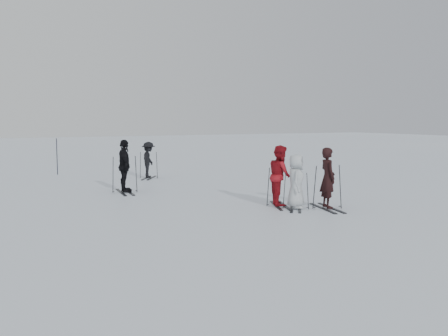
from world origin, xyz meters
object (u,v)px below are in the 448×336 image
skier_uphill_far (149,160)px  piste_marker (57,157)px  skier_near_dark (328,179)px  skier_red (281,176)px  skier_uphill_left (125,167)px  skier_grey (296,182)px

skier_uphill_far → piste_marker: 4.83m
skier_near_dark → piste_marker: skier_near_dark is taller
skier_near_dark → skier_uphill_far: bearing=27.1°
piste_marker → skier_red: bearing=-69.4°
skier_uphill_far → piste_marker: size_ratio=0.93×
piste_marker → skier_near_dark: bearing=-67.1°
skier_near_dark → skier_uphill_left: 7.42m
skier_near_dark → skier_uphill_far: size_ratio=1.11×
skier_near_dark → piste_marker: (-5.57, 13.19, -0.03)m
skier_near_dark → skier_grey: (-0.84, 0.43, -0.10)m
skier_uphill_left → piste_marker: size_ratio=1.09×
skier_grey → skier_uphill_far: skier_uphill_far is taller
skier_uphill_left → skier_uphill_far: bearing=-24.3°
skier_uphill_left → skier_uphill_far: 4.37m
skier_red → piste_marker: size_ratio=1.06×
skier_uphill_left → skier_grey: bearing=-141.1°
skier_near_dark → skier_uphill_far: skier_near_dark is taller
skier_near_dark → skier_grey: bearing=77.5°
skier_grey → piste_marker: bearing=56.6°
skier_near_dark → piste_marker: bearing=37.4°
skier_red → skier_near_dark: bearing=-113.5°
skier_red → skier_uphill_left: (-3.41, 4.96, 0.03)m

